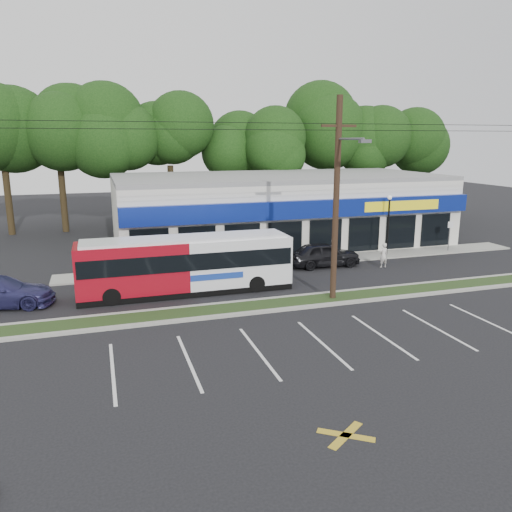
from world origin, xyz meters
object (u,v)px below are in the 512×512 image
Objects in this scene: utility_pole at (334,194)px; sign_post at (450,231)px; pedestrian_b at (333,250)px; car_dark at (324,254)px; pedestrian_a at (383,255)px; metrobus at (186,263)px; lamp_post at (389,218)px.

sign_post is (13.17, 7.65, -3.86)m from utility_pole.
sign_post is 9.38m from pedestrian_b.
pedestrian_a reaches higher than car_dark.
pedestrian_a is 3.42m from pedestrian_b.
sign_post is 0.48× the size of car_dark.
car_dark is 3.07× the size of pedestrian_b.
metrobus is 11.27m from pedestrian_b.
pedestrian_a is (6.17, 5.07, -4.62)m from utility_pole.
sign_post is 1.48× the size of pedestrian_b.
lamp_post reaches higher than metrobus.
car_dark is at bearing -23.87° from pedestrian_a.
pedestrian_b is at bearing 63.19° from utility_pole.
metrobus is at bearing 5.21° from pedestrian_a.
lamp_post reaches higher than pedestrian_b.
pedestrian_b is at bearing -48.25° from pedestrian_a.
pedestrian_a is at bearing -159.81° from sign_post.
sign_post is 1.40× the size of pedestrian_a.
metrobus reaches higher than pedestrian_b.
sign_post is 7.50m from pedestrian_a.
lamp_post is at bearing 43.95° from utility_pole.
sign_post is at bearing -159.23° from pedestrian_b.
sign_post is at bearing 30.15° from utility_pole.
lamp_post is 5.96m from car_dark.
pedestrian_a is (-2.00, -2.80, -1.88)m from lamp_post.
car_dark is at bearing 17.62° from metrobus.
pedestrian_a is at bearing 153.49° from pedestrian_b.
lamp_post reaches higher than sign_post.
car_dark is (9.37, 2.94, -0.81)m from metrobus.
utility_pole is 9.23m from pedestrian_a.
utility_pole is 8.49m from metrobus.
sign_post is at bearing -82.63° from car_dark.
sign_post is at bearing -161.26° from pedestrian_a.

